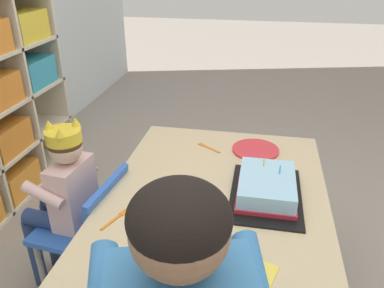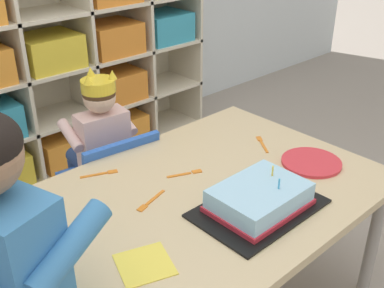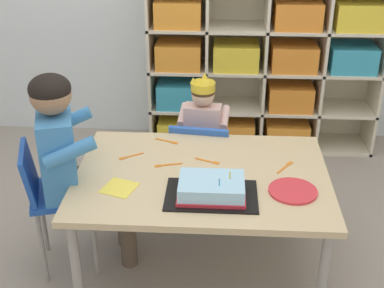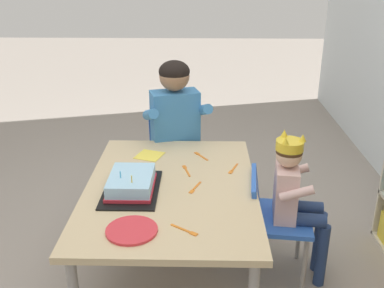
% 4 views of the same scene
% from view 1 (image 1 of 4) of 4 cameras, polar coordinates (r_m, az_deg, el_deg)
% --- Properties ---
extents(activity_table, '(1.23, 0.87, 0.55)m').
position_cam_1_polar(activity_table, '(1.53, 3.44, -9.48)').
color(activity_table, '#D1B789').
rests_on(activity_table, ground).
extents(classroom_chair_blue, '(0.40, 0.36, 0.59)m').
position_cam_1_polar(classroom_chair_blue, '(1.72, -15.16, -11.34)').
color(classroom_chair_blue, blue).
rests_on(classroom_chair_blue, ground).
extents(child_with_crown, '(0.31, 0.31, 0.84)m').
position_cam_1_polar(child_with_crown, '(1.69, -18.78, -6.48)').
color(child_with_crown, beige).
rests_on(child_with_crown, ground).
extents(birthday_cake_on_tray, '(0.42, 0.27, 0.12)m').
position_cam_1_polar(birthday_cake_on_tray, '(1.51, 11.15, -6.48)').
color(birthday_cake_on_tray, black).
rests_on(birthday_cake_on_tray, activity_table).
extents(paper_plate_stack, '(0.22, 0.22, 0.01)m').
position_cam_1_polar(paper_plate_stack, '(1.85, 9.54, -0.86)').
color(paper_plate_stack, '#DB333D').
rests_on(paper_plate_stack, activity_table).
extents(paper_napkin_square, '(0.18, 0.18, 0.00)m').
position_cam_1_polar(paper_napkin_square, '(1.20, 8.55, -18.83)').
color(paper_napkin_square, '#F4DB4C').
rests_on(paper_napkin_square, activity_table).
extents(fork_near_cake_tray, '(0.14, 0.05, 0.00)m').
position_cam_1_polar(fork_near_cake_tray, '(1.36, -0.65, -11.92)').
color(fork_near_cake_tray, orange).
rests_on(fork_near_cake_tray, activity_table).
extents(fork_near_child_seat, '(0.13, 0.06, 0.00)m').
position_cam_1_polar(fork_near_child_seat, '(1.41, -11.34, -10.89)').
color(fork_near_child_seat, orange).
rests_on(fork_near_child_seat, activity_table).
extents(fork_beside_plate_stack, '(0.12, 0.08, 0.00)m').
position_cam_1_polar(fork_beside_plate_stack, '(1.23, -6.23, -17.06)').
color(fork_beside_plate_stack, orange).
rests_on(fork_beside_plate_stack, activity_table).
extents(fork_scattered_mid_table, '(0.09, 0.12, 0.00)m').
position_cam_1_polar(fork_scattered_mid_table, '(1.86, 2.41, -0.50)').
color(fork_scattered_mid_table, orange).
rests_on(fork_scattered_mid_table, activity_table).
extents(fork_by_napkin, '(0.12, 0.06, 0.00)m').
position_cam_1_polar(fork_by_napkin, '(1.54, -0.93, -6.82)').
color(fork_by_napkin, orange).
rests_on(fork_by_napkin, activity_table).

